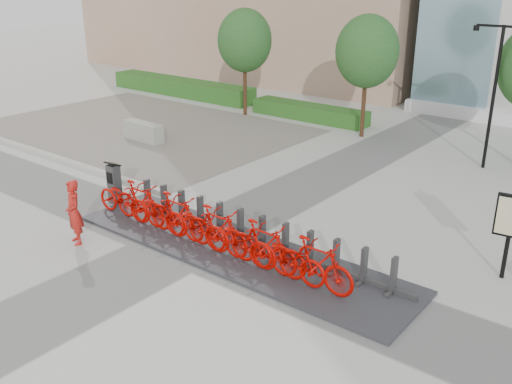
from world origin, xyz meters
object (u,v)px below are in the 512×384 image
Objects in this scene: worker_red at (74,212)px; map_sign at (511,220)px; kiosk at (114,183)px; jersey_barrier at (143,132)px; bike_0 at (123,198)px.

map_sign is (9.29, 5.01, 0.59)m from worker_red.
kiosk is 0.66× the size of jersey_barrier.
kiosk is 0.77× the size of worker_red.
map_sign reaches higher than jersey_barrier.
kiosk is at bearing 138.12° from worker_red.
worker_red reaches higher than kiosk.
map_sign is at bearing 14.45° from kiosk.
kiosk is 10.91m from map_sign.
jersey_barrier is at bearing 147.93° from worker_red.
map_sign is (15.36, -2.58, 1.07)m from jersey_barrier.
worker_red is 10.57m from map_sign.
kiosk is at bearing 64.52° from bike_0.
worker_red is at bearing -49.33° from jersey_barrier.
bike_0 reaches higher than jersey_barrier.
bike_0 is 1.17× the size of worker_red.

